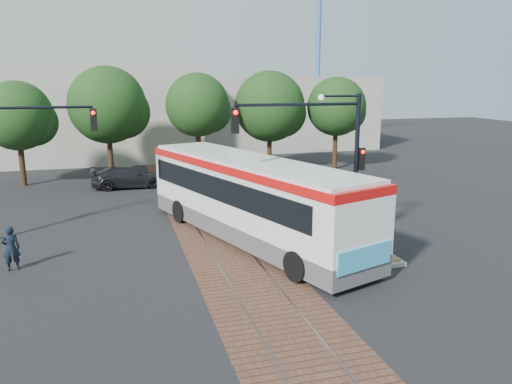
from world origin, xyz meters
TOP-DOWN VIEW (x-y plane):
  - ground at (0.00, 0.00)m, footprint 120.00×120.00m
  - trackbed at (0.00, 4.00)m, footprint 3.60×40.00m
  - tree_row at (1.21, 16.42)m, footprint 26.40×5.60m
  - warehouses at (-0.53, 28.75)m, footprint 40.00×13.00m
  - crane at (18.00, 34.00)m, footprint 8.00×0.50m
  - city_bus at (1.18, 1.13)m, footprint 6.85×13.27m
  - traffic_island at (4.82, -0.90)m, footprint 2.20×5.20m
  - signal_pole_main at (3.86, -0.81)m, footprint 5.49×0.46m
  - signal_pole_left at (-8.37, 4.00)m, footprint 4.99×0.34m
  - officer at (-8.00, 0.03)m, footprint 0.67×0.51m
  - parked_car at (-3.42, 13.47)m, footprint 4.77×1.97m

SIDE VIEW (x-z plane):
  - ground at x=0.00m, z-range 0.00..0.00m
  - trackbed at x=0.00m, z-range 0.00..0.02m
  - traffic_island at x=4.82m, z-range -0.24..0.89m
  - parked_car at x=-3.42m, z-range 0.00..1.38m
  - officer at x=-8.00m, z-range 0.00..1.66m
  - city_bus at x=1.18m, z-range 0.20..3.71m
  - warehouses at x=-0.53m, z-range -0.19..7.81m
  - signal_pole_left at x=-8.37m, z-range 0.86..6.86m
  - signal_pole_main at x=3.86m, z-range 1.16..7.16m
  - tree_row at x=1.21m, z-range 1.01..8.69m
  - crane at x=18.00m, z-range 1.88..19.88m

